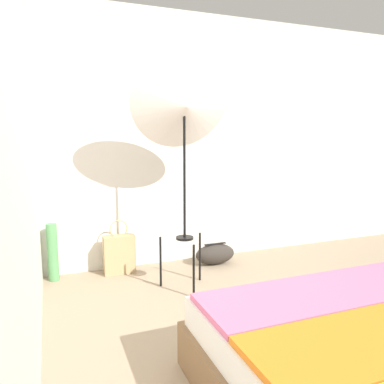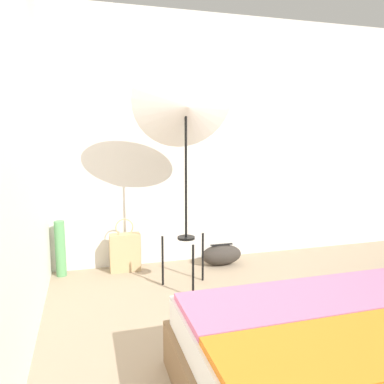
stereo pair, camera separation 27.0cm
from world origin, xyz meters
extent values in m
plane|color=gray|center=(0.00, 0.00, 0.00)|extent=(14.00, 14.00, 0.00)
cube|color=silver|center=(0.00, 2.17, 1.30)|extent=(8.00, 0.05, 2.60)
cube|color=silver|center=(-1.38, 1.00, 1.30)|extent=(0.05, 8.00, 2.60)
cube|color=#D6668E|center=(0.22, 0.05, 0.45)|extent=(1.50, 0.48, 0.04)
cylinder|color=black|center=(-0.15, 1.20, 0.23)|extent=(0.02, 0.02, 0.46)
cylinder|color=black|center=(-0.34, 1.53, 0.23)|extent=(0.02, 0.02, 0.46)
cylinder|color=black|center=(0.04, 1.53, 0.23)|extent=(0.02, 0.02, 0.46)
cylinder|color=black|center=(-0.15, 1.42, 0.46)|extent=(0.16, 0.16, 0.02)
cylinder|color=black|center=(-0.15, 1.42, 1.04)|extent=(0.02, 0.02, 1.17)
cone|color=white|center=(-0.15, 1.42, 1.63)|extent=(0.90, 0.53, 0.89)
cube|color=tan|center=(-0.64, 1.98, 0.19)|extent=(0.30, 0.12, 0.38)
torus|color=tan|center=(-0.64, 1.98, 0.45)|extent=(0.18, 0.01, 0.18)
ellipsoid|color=#332D28|center=(0.36, 1.88, 0.11)|extent=(0.44, 0.22, 0.22)
cube|color=black|center=(0.36, 1.88, 0.22)|extent=(0.24, 0.04, 0.01)
cylinder|color=#56995B|center=(-1.25, 2.02, 0.27)|extent=(0.10, 0.10, 0.55)
camera|label=1|loc=(-1.25, -1.60, 1.37)|focal=35.00mm
camera|label=2|loc=(-0.99, -1.68, 1.37)|focal=35.00mm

